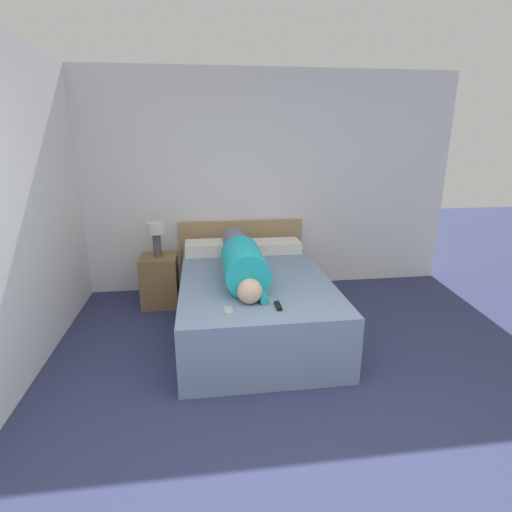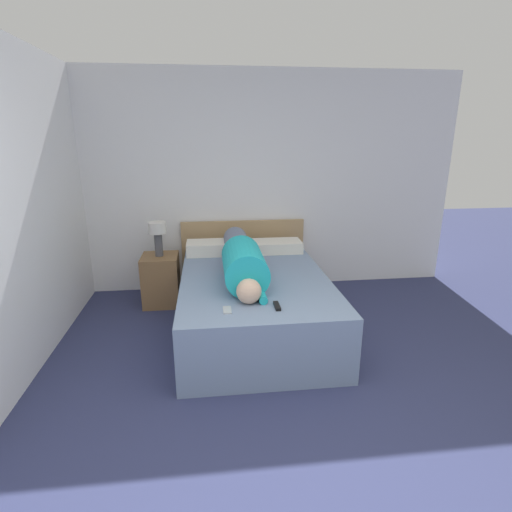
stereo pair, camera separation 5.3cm
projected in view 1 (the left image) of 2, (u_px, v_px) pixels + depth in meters
The scene contains 12 objects.
ground_plane at pixel (318, 499), 2.15m from camera, with size 16.00×16.00×0.00m, color navy.
wall_back at pixel (248, 184), 4.83m from camera, with size 5.09×0.06×2.60m.
wall_left at pixel (14, 213), 3.03m from camera, with size 0.06×4.40×2.60m.
bed at pixel (254, 303), 3.93m from camera, with size 1.39×2.07×0.57m.
headboard at pixel (242, 254), 5.00m from camera, with size 1.51×0.04×0.86m.
nightstand at pixel (160, 280), 4.53m from camera, with size 0.40×0.42×0.57m.
table_lamp at pixel (156, 233), 4.37m from camera, with size 0.19×0.19×0.38m.
person_lying at pixel (242, 259), 3.81m from camera, with size 0.38×1.69×0.38m.
pillow_near_headboard at pixel (213, 248), 4.54m from camera, with size 0.63×0.33×0.14m.
pillow_second at pixel (274, 246), 4.63m from camera, with size 0.60×0.33×0.13m.
tv_remote at pixel (278, 306), 3.15m from camera, with size 0.04×0.15×0.02m.
cell_phone at pixel (228, 310), 3.09m from camera, with size 0.06×0.13×0.01m.
Camera 1 is at (-0.56, -1.61, 1.88)m, focal length 28.00 mm.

